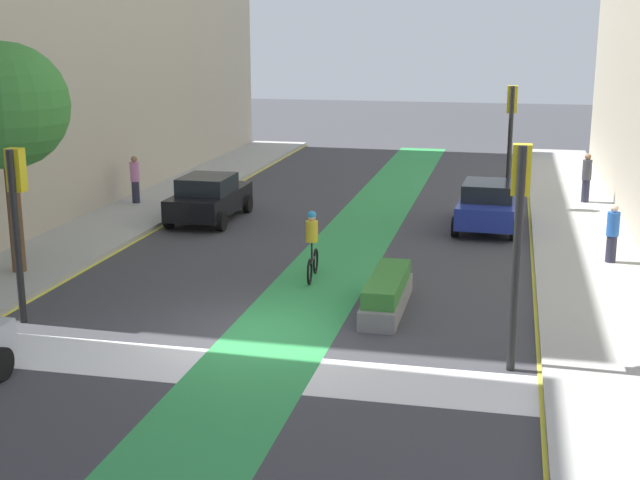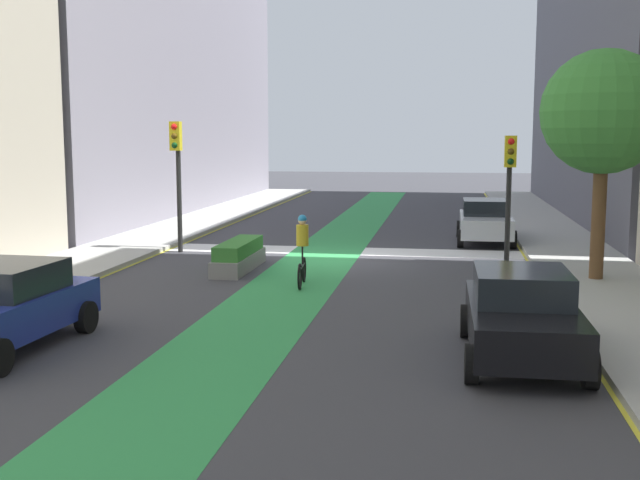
{
  "view_description": "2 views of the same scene",
  "coord_description": "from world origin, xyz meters",
  "px_view_note": "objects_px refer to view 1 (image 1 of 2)",
  "views": [
    {
      "loc": [
        5.2,
        -16.91,
        6.46
      ],
      "look_at": [
        0.62,
        3.68,
        1.23
      ],
      "focal_mm": 48.49,
      "sensor_mm": 36.0,
      "label": 1
    },
    {
      "loc": [
        -3.4,
        24.23,
        3.9
      ],
      "look_at": [
        -0.38,
        5.46,
        1.37
      ],
      "focal_mm": 44.1,
      "sensor_mm": 36.0,
      "label": 2
    }
  ],
  "objects_px": {
    "car_black_left_far": "(209,197)",
    "street_tree_near": "(6,107)",
    "cyclist_in_lane": "(312,244)",
    "pedestrian_sidewalk_right_a": "(586,177)",
    "car_blue_right_far": "(488,205)",
    "pedestrian_sidewalk_right_b": "(612,233)",
    "traffic_signal_far_right": "(511,124)",
    "traffic_signal_near_left": "(17,201)",
    "median_planter": "(387,293)",
    "pedestrian_sidewalk_left_a": "(135,179)",
    "traffic_signal_near_right": "(519,215)"
  },
  "relations": [
    {
      "from": "cyclist_in_lane",
      "to": "pedestrian_sidewalk_right_a",
      "type": "xyz_separation_m",
      "value": [
        7.69,
        11.52,
        0.11
      ]
    },
    {
      "from": "pedestrian_sidewalk_right_a",
      "to": "street_tree_near",
      "type": "distance_m",
      "value": 20.34
    },
    {
      "from": "car_blue_right_far",
      "to": "pedestrian_sidewalk_right_b",
      "type": "bearing_deg",
      "value": -49.53
    },
    {
      "from": "cyclist_in_lane",
      "to": "pedestrian_sidewalk_right_b",
      "type": "relative_size",
      "value": 1.15
    },
    {
      "from": "traffic_signal_near_left",
      "to": "pedestrian_sidewalk_left_a",
      "type": "bearing_deg",
      "value": 103.13
    },
    {
      "from": "traffic_signal_near_left",
      "to": "street_tree_near",
      "type": "relative_size",
      "value": 0.65
    },
    {
      "from": "street_tree_near",
      "to": "traffic_signal_near_right",
      "type": "bearing_deg",
      "value": -15.85
    },
    {
      "from": "car_blue_right_far",
      "to": "median_planter",
      "type": "bearing_deg",
      "value": -102.63
    },
    {
      "from": "street_tree_near",
      "to": "median_planter",
      "type": "distance_m",
      "value": 10.73
    },
    {
      "from": "traffic_signal_far_right",
      "to": "pedestrian_sidewalk_right_a",
      "type": "height_order",
      "value": "traffic_signal_far_right"
    },
    {
      "from": "traffic_signal_far_right",
      "to": "pedestrian_sidewalk_right_b",
      "type": "relative_size",
      "value": 2.75
    },
    {
      "from": "pedestrian_sidewalk_right_a",
      "to": "cyclist_in_lane",
      "type": "bearing_deg",
      "value": -123.72
    },
    {
      "from": "traffic_signal_near_left",
      "to": "pedestrian_sidewalk_right_b",
      "type": "bearing_deg",
      "value": 29.39
    },
    {
      "from": "car_blue_right_far",
      "to": "pedestrian_sidewalk_right_b",
      "type": "distance_m",
      "value": 5.33
    },
    {
      "from": "traffic_signal_far_right",
      "to": "pedestrian_sidewalk_left_a",
      "type": "relative_size",
      "value": 2.56
    },
    {
      "from": "traffic_signal_far_right",
      "to": "cyclist_in_lane",
      "type": "distance_m",
      "value": 11.27
    },
    {
      "from": "pedestrian_sidewalk_left_a",
      "to": "pedestrian_sidewalk_right_b",
      "type": "bearing_deg",
      "value": -16.55
    },
    {
      "from": "pedestrian_sidewalk_right_a",
      "to": "car_black_left_far",
      "type": "bearing_deg",
      "value": -157.15
    },
    {
      "from": "car_black_left_far",
      "to": "median_planter",
      "type": "relative_size",
      "value": 1.26
    },
    {
      "from": "traffic_signal_near_left",
      "to": "traffic_signal_far_right",
      "type": "xyz_separation_m",
      "value": [
        10.45,
        14.5,
        0.37
      ]
    },
    {
      "from": "car_blue_right_far",
      "to": "car_black_left_far",
      "type": "distance_m",
      "value": 9.37
    },
    {
      "from": "traffic_signal_far_right",
      "to": "car_black_left_far",
      "type": "distance_m",
      "value": 10.85
    },
    {
      "from": "car_blue_right_far",
      "to": "pedestrian_sidewalk_left_a",
      "type": "relative_size",
      "value": 2.46
    },
    {
      "from": "car_black_left_far",
      "to": "street_tree_near",
      "type": "xyz_separation_m",
      "value": [
        -2.61,
        -7.57,
        3.67
      ]
    },
    {
      "from": "traffic_signal_near_right",
      "to": "cyclist_in_lane",
      "type": "height_order",
      "value": "traffic_signal_near_right"
    },
    {
      "from": "traffic_signal_far_right",
      "to": "street_tree_near",
      "type": "xyz_separation_m",
      "value": [
        -12.52,
        -11.35,
        1.36
      ]
    },
    {
      "from": "pedestrian_sidewalk_left_a",
      "to": "pedestrian_sidewalk_right_b",
      "type": "distance_m",
      "value": 16.9
    },
    {
      "from": "traffic_signal_far_right",
      "to": "median_planter",
      "type": "relative_size",
      "value": 1.33
    },
    {
      "from": "cyclist_in_lane",
      "to": "traffic_signal_far_right",
      "type": "bearing_deg",
      "value": 63.88
    },
    {
      "from": "traffic_signal_near_right",
      "to": "pedestrian_sidewalk_right_a",
      "type": "xyz_separation_m",
      "value": [
        2.56,
        16.56,
        -1.97
      ]
    },
    {
      "from": "car_blue_right_far",
      "to": "pedestrian_sidewalk_right_a",
      "type": "bearing_deg",
      "value": 53.12
    },
    {
      "from": "traffic_signal_far_right",
      "to": "car_blue_right_far",
      "type": "height_order",
      "value": "traffic_signal_far_right"
    },
    {
      "from": "traffic_signal_near_right",
      "to": "median_planter",
      "type": "relative_size",
      "value": 1.3
    },
    {
      "from": "traffic_signal_far_right",
      "to": "pedestrian_sidewalk_left_a",
      "type": "height_order",
      "value": "traffic_signal_far_right"
    },
    {
      "from": "pedestrian_sidewalk_left_a",
      "to": "pedestrian_sidewalk_right_a",
      "type": "bearing_deg",
      "value": 13.11
    },
    {
      "from": "traffic_signal_near_right",
      "to": "cyclist_in_lane",
      "type": "relative_size",
      "value": 2.35
    },
    {
      "from": "pedestrian_sidewalk_right_b",
      "to": "car_black_left_far",
      "type": "bearing_deg",
      "value": 165.9
    },
    {
      "from": "traffic_signal_near_left",
      "to": "pedestrian_sidewalk_right_a",
      "type": "relative_size",
      "value": 2.16
    },
    {
      "from": "pedestrian_sidewalk_right_a",
      "to": "street_tree_near",
      "type": "relative_size",
      "value": 0.3
    },
    {
      "from": "pedestrian_sidewalk_left_a",
      "to": "pedestrian_sidewalk_right_b",
      "type": "relative_size",
      "value": 1.07
    },
    {
      "from": "cyclist_in_lane",
      "to": "pedestrian_sidewalk_right_b",
      "type": "height_order",
      "value": "cyclist_in_lane"
    },
    {
      "from": "traffic_signal_near_left",
      "to": "car_black_left_far",
      "type": "distance_m",
      "value": 10.9
    },
    {
      "from": "traffic_signal_near_left",
      "to": "pedestrian_sidewalk_right_b",
      "type": "height_order",
      "value": "traffic_signal_near_left"
    },
    {
      "from": "traffic_signal_near_right",
      "to": "pedestrian_sidewalk_left_a",
      "type": "distance_m",
      "value": 18.77
    },
    {
      "from": "traffic_signal_near_left",
      "to": "traffic_signal_far_right",
      "type": "relative_size",
      "value": 0.88
    },
    {
      "from": "cyclist_in_lane",
      "to": "pedestrian_sidewalk_left_a",
      "type": "bearing_deg",
      "value": 137.43
    },
    {
      "from": "car_blue_right_far",
      "to": "median_planter",
      "type": "distance_m",
      "value": 9.29
    },
    {
      "from": "pedestrian_sidewalk_right_b",
      "to": "car_blue_right_far",
      "type": "bearing_deg",
      "value": 130.47
    },
    {
      "from": "traffic_signal_near_left",
      "to": "car_blue_right_far",
      "type": "relative_size",
      "value": 0.91
    },
    {
      "from": "traffic_signal_near_left",
      "to": "traffic_signal_far_right",
      "type": "bearing_deg",
      "value": 54.22
    }
  ]
}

